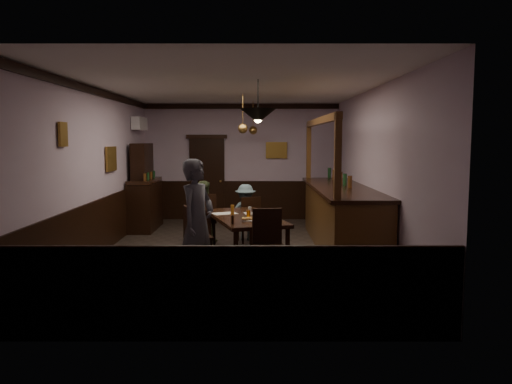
{
  "coord_description": "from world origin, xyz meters",
  "views": [
    {
      "loc": [
        0.37,
        -8.95,
        2.07
      ],
      "look_at": [
        0.37,
        -0.18,
        1.15
      ],
      "focal_mm": 35.0,
      "sensor_mm": 36.0,
      "label": 1
    }
  ],
  "objects_px": {
    "chair_far_right": "(249,217)",
    "person_standing": "(197,222)",
    "person_seated_right": "(245,212)",
    "coffee_cup": "(273,217)",
    "pendant_iron": "(258,116)",
    "soda_can": "(248,214)",
    "chair_side": "(193,233)",
    "bar_counter": "(341,216)",
    "dining_table": "(245,220)",
    "pendant_brass_mid": "(243,129)",
    "chair_far_left": "(205,217)",
    "pendant_brass_far": "(253,130)",
    "sideboard": "(145,195)",
    "chair_near": "(269,241)",
    "person_seated_left": "(202,212)"
  },
  "relations": [
    {
      "from": "bar_counter",
      "to": "pendant_brass_mid",
      "type": "bearing_deg",
      "value": 155.71
    },
    {
      "from": "pendant_iron",
      "to": "person_seated_right",
      "type": "bearing_deg",
      "value": 95.98
    },
    {
      "from": "dining_table",
      "to": "chair_far_left",
      "type": "xyz_separation_m",
      "value": [
        -0.81,
        1.08,
        -0.12
      ]
    },
    {
      "from": "soda_can",
      "to": "person_standing",
      "type": "bearing_deg",
      "value": -117.18
    },
    {
      "from": "person_seated_left",
      "to": "pendant_brass_far",
      "type": "height_order",
      "value": "pendant_brass_far"
    },
    {
      "from": "pendant_iron",
      "to": "chair_far_left",
      "type": "bearing_deg",
      "value": 119.39
    },
    {
      "from": "coffee_cup",
      "to": "pendant_iron",
      "type": "bearing_deg",
      "value": -144.36
    },
    {
      "from": "chair_far_left",
      "to": "chair_side",
      "type": "relative_size",
      "value": 1.04
    },
    {
      "from": "chair_far_left",
      "to": "person_seated_right",
      "type": "height_order",
      "value": "person_seated_right"
    },
    {
      "from": "dining_table",
      "to": "person_standing",
      "type": "bearing_deg",
      "value": -113.21
    },
    {
      "from": "chair_far_right",
      "to": "person_seated_right",
      "type": "distance_m",
      "value": 0.28
    },
    {
      "from": "person_standing",
      "to": "person_seated_right",
      "type": "xyz_separation_m",
      "value": [
        0.63,
        3.11,
        -0.32
      ]
    },
    {
      "from": "chair_near",
      "to": "bar_counter",
      "type": "bearing_deg",
      "value": 45.37
    },
    {
      "from": "person_standing",
      "to": "pendant_brass_mid",
      "type": "bearing_deg",
      "value": 16.89
    },
    {
      "from": "chair_far_left",
      "to": "chair_near",
      "type": "relative_size",
      "value": 0.99
    },
    {
      "from": "chair_near",
      "to": "person_seated_left",
      "type": "height_order",
      "value": "person_seated_left"
    },
    {
      "from": "chair_near",
      "to": "coffee_cup",
      "type": "relative_size",
      "value": 13.02
    },
    {
      "from": "person_seated_left",
      "to": "pendant_brass_far",
      "type": "relative_size",
      "value": 1.55
    },
    {
      "from": "chair_far_right",
      "to": "bar_counter",
      "type": "xyz_separation_m",
      "value": [
        1.76,
        -0.48,
        0.11
      ]
    },
    {
      "from": "pendant_brass_mid",
      "to": "pendant_brass_far",
      "type": "xyz_separation_m",
      "value": [
        0.2,
        1.9,
        0.0
      ]
    },
    {
      "from": "coffee_cup",
      "to": "sideboard",
      "type": "height_order",
      "value": "sideboard"
    },
    {
      "from": "dining_table",
      "to": "person_seated_right",
      "type": "distance_m",
      "value": 1.62
    },
    {
      "from": "chair_side",
      "to": "bar_counter",
      "type": "xyz_separation_m",
      "value": [
        2.65,
        1.33,
        0.09
      ]
    },
    {
      "from": "pendant_brass_far",
      "to": "pendant_brass_mid",
      "type": "bearing_deg",
      "value": -96.0
    },
    {
      "from": "chair_near",
      "to": "pendant_iron",
      "type": "height_order",
      "value": "pendant_iron"
    },
    {
      "from": "pendant_brass_far",
      "to": "person_standing",
      "type": "bearing_deg",
      "value": -98.57
    },
    {
      "from": "dining_table",
      "to": "soda_can",
      "type": "height_order",
      "value": "soda_can"
    },
    {
      "from": "chair_far_right",
      "to": "soda_can",
      "type": "xyz_separation_m",
      "value": [
        0.0,
        -1.46,
        0.3
      ]
    },
    {
      "from": "coffee_cup",
      "to": "pendant_brass_mid",
      "type": "bearing_deg",
      "value": 87.31
    },
    {
      "from": "sideboard",
      "to": "bar_counter",
      "type": "height_order",
      "value": "bar_counter"
    },
    {
      "from": "chair_far_right",
      "to": "pendant_brass_far",
      "type": "relative_size",
      "value": 1.16
    },
    {
      "from": "person_standing",
      "to": "person_seated_left",
      "type": "distance_m",
      "value": 2.88
    },
    {
      "from": "dining_table",
      "to": "sideboard",
      "type": "bearing_deg",
      "value": 129.51
    },
    {
      "from": "person_seated_left",
      "to": "person_seated_right",
      "type": "distance_m",
      "value": 0.9
    },
    {
      "from": "chair_side",
      "to": "person_standing",
      "type": "distance_m",
      "value": 1.11
    },
    {
      "from": "chair_side",
      "to": "pendant_brass_mid",
      "type": "height_order",
      "value": "pendant_brass_mid"
    },
    {
      "from": "pendant_brass_far",
      "to": "coffee_cup",
      "type": "bearing_deg",
      "value": -85.14
    },
    {
      "from": "soda_can",
      "to": "pendant_brass_mid",
      "type": "xyz_separation_m",
      "value": [
        -0.14,
        1.83,
        1.49
      ]
    },
    {
      "from": "chair_near",
      "to": "soda_can",
      "type": "relative_size",
      "value": 8.68
    },
    {
      "from": "dining_table",
      "to": "bar_counter",
      "type": "height_order",
      "value": "bar_counter"
    },
    {
      "from": "person_standing",
      "to": "person_seated_right",
      "type": "bearing_deg",
      "value": 15.6
    },
    {
      "from": "chair_far_right",
      "to": "person_standing",
      "type": "height_order",
      "value": "person_standing"
    },
    {
      "from": "bar_counter",
      "to": "pendant_brass_far",
      "type": "height_order",
      "value": "pendant_brass_far"
    },
    {
      "from": "pendant_iron",
      "to": "pendant_brass_mid",
      "type": "xyz_separation_m",
      "value": [
        -0.3,
        2.48,
        -0.14
      ]
    },
    {
      "from": "chair_side",
      "to": "person_seated_right",
      "type": "height_order",
      "value": "person_seated_right"
    },
    {
      "from": "dining_table",
      "to": "pendant_brass_mid",
      "type": "xyz_separation_m",
      "value": [
        -0.07,
        1.72,
        1.61
      ]
    },
    {
      "from": "dining_table",
      "to": "chair_side",
      "type": "relative_size",
      "value": 2.43
    },
    {
      "from": "chair_far_left",
      "to": "pendant_iron",
      "type": "distance_m",
      "value": 2.83
    },
    {
      "from": "dining_table",
      "to": "sideboard",
      "type": "relative_size",
      "value": 1.2
    },
    {
      "from": "person_seated_right",
      "to": "sideboard",
      "type": "xyz_separation_m",
      "value": [
        -2.36,
        1.28,
        0.22
      ]
    }
  ]
}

